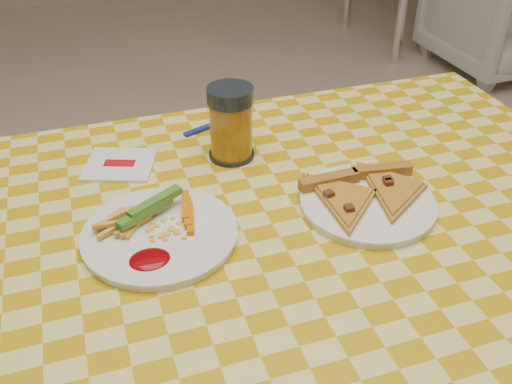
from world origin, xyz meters
TOP-DOWN VIEW (x-y plane):
  - table at (0.00, 0.00)m, footprint 1.28×0.88m
  - plate_left at (-0.18, 0.02)m, footprint 0.29×0.29m
  - plate_right at (0.17, -0.01)m, footprint 0.24×0.24m
  - fries_veggies at (-0.19, 0.04)m, footprint 0.18×0.17m
  - pizza_slices at (0.17, 0.01)m, footprint 0.24×0.22m
  - drink_glass at (-0.00, 0.22)m, footprint 0.09×0.09m
  - napkin at (-0.21, 0.25)m, footprint 0.16×0.15m
  - fork at (0.00, 0.35)m, footprint 0.15×0.07m
  - bg_chair at (2.09, 1.91)m, footprint 0.72×0.68m

SIDE VIEW (x-z plane):
  - bg_chair at x=2.09m, z-range 0.00..0.73m
  - table at x=0.00m, z-range 0.30..1.06m
  - napkin at x=-0.21m, z-range 0.76..0.76m
  - fork at x=0.00m, z-range 0.76..0.76m
  - plate_left at x=-0.18m, z-range 0.76..0.77m
  - plate_right at x=0.17m, z-range 0.76..0.77m
  - pizza_slices at x=0.17m, z-range 0.76..0.79m
  - fries_veggies at x=-0.19m, z-range 0.76..0.80m
  - drink_glass at x=0.00m, z-range 0.75..0.90m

